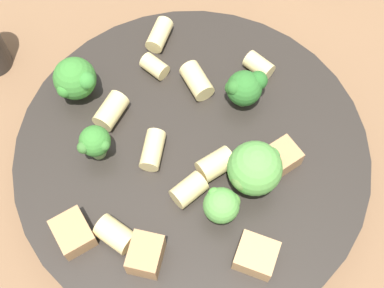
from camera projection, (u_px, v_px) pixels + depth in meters
The scene contains 20 objects.
ground_plane at pixel (192, 169), 0.44m from camera, with size 2.00×2.00×0.00m, color brown.
pasta_bowl at pixel (192, 158), 0.42m from camera, with size 0.27×0.27×0.04m.
broccoli_floret_0 at pixel (222, 205), 0.37m from camera, with size 0.03×0.03×0.03m.
broccoli_floret_1 at pixel (75, 79), 0.41m from camera, with size 0.03×0.03×0.04m.
broccoli_floret_2 at pixel (244, 88), 0.41m from camera, with size 0.03×0.03×0.03m.
broccoli_floret_3 at pixel (255, 169), 0.37m from camera, with size 0.04×0.04×0.05m.
broccoli_floret_4 at pixel (95, 142), 0.39m from camera, with size 0.02×0.02×0.03m.
rigatoni_0 at pixel (111, 111), 0.41m from camera, with size 0.02×0.02×0.03m, color #E0C67F.
rigatoni_1 at pixel (216, 164), 0.39m from camera, with size 0.02×0.02×0.03m, color #E0C67F.
rigatoni_2 at pixel (115, 234), 0.37m from camera, with size 0.02×0.02×0.03m, color #E0C67F.
rigatoni_3 at pixel (259, 65), 0.43m from camera, with size 0.01×0.01×0.02m, color #E0C67F.
rigatoni_4 at pixel (189, 190), 0.38m from camera, with size 0.02×0.02×0.02m, color #E0C67F.
rigatoni_5 at pixel (153, 149), 0.40m from camera, with size 0.01×0.01×0.03m, color #E0C67F.
rigatoni_6 at pixel (197, 81), 0.42m from camera, with size 0.02×0.02×0.03m, color #E0C67F.
rigatoni_7 at pixel (159, 35), 0.45m from camera, with size 0.01×0.01×0.03m, color #E0C67F.
rigatoni_8 at pixel (155, 66), 0.43m from camera, with size 0.01×0.01×0.02m, color #E0C67F.
chicken_chunk_0 at pixel (283, 156), 0.40m from camera, with size 0.02×0.02×0.02m, color #A87A4C.
chicken_chunk_1 at pixel (73, 233), 0.37m from camera, with size 0.03×0.02×0.02m, color #A87A4C.
chicken_chunk_2 at pixel (146, 255), 0.36m from camera, with size 0.03×0.02×0.02m, color #A87A4C.
chicken_chunk_3 at pixel (256, 256), 0.36m from camera, with size 0.03×0.02×0.02m, color tan.
Camera 1 is at (0.02, 0.18, 0.40)m, focal length 50.00 mm.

